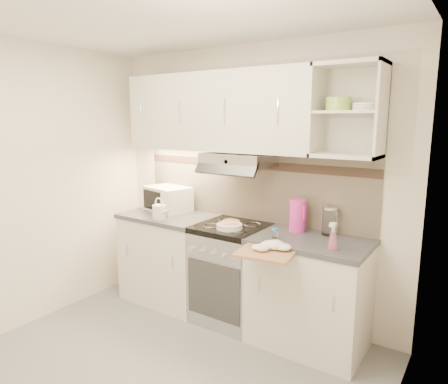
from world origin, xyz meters
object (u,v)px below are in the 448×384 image
Objects in this scene: electric_range at (232,273)px; pink_pitcher at (297,215)px; watering_can at (160,211)px; glass_jar at (329,221)px; microwave at (168,199)px; spray_bottle at (333,238)px; plate_stack at (229,226)px; cutting_board at (267,252)px.

electric_range is 3.28× the size of pink_pitcher.
glass_jar is at bearing 21.52° from watering_can.
microwave is 2.31× the size of spray_bottle.
microwave is at bearing 126.22° from watering_can.
watering_can is 0.74m from plate_stack.
plate_stack is at bearing -158.12° from glass_jar.
plate_stack is 1.04× the size of spray_bottle.
glass_jar is (1.51, 0.40, 0.04)m from watering_can.
watering_can is at bearing 177.43° from spray_bottle.
watering_can is 1.14× the size of spray_bottle.
electric_range is 0.81m from cutting_board.
watering_can is at bearing -173.45° from plate_stack.
microwave is 1.24× the size of cutting_board.
spray_bottle is at bearing -25.72° from pink_pitcher.
glass_jar is 1.09× the size of spray_bottle.
pink_pitcher is (1.43, 0.04, 0.01)m from microwave.
pink_pitcher reaches higher than microwave.
pink_pitcher is (0.51, 0.27, 0.12)m from plate_stack.
pink_pitcher is (0.56, 0.15, 0.59)m from electric_range.
spray_bottle is at bearing 23.39° from cutting_board.
glass_jar is at bearing 58.58° from cutting_board.
glass_jar is (1.69, 0.08, -0.01)m from microwave.
pink_pitcher reaches higher than plate_stack.
plate_stack is at bearing 173.43° from spray_bottle.
microwave is 0.95m from plate_stack.
electric_range is 3.80× the size of glass_jar.
microwave is 1.82× the size of pink_pitcher.
cutting_board is at bearing -112.71° from glass_jar.
glass_jar reaches higher than electric_range.
cutting_board is at bearing -78.51° from pink_pitcher.
microwave reaches higher than electric_range.
microwave is 1.43m from pink_pitcher.
plate_stack is 0.84m from glass_jar.
watering_can reaches higher than electric_range.
electric_range is 1.05m from microwave.
plate_stack reaches higher than cutting_board.
watering_can is at bearing -48.97° from microwave.
electric_range is at bearing 135.66° from cutting_board.
plate_stack is 0.82× the size of pink_pitcher.
plate_stack is 0.56× the size of cutting_board.
electric_range is at bearing 111.96° from plate_stack.
cutting_board is at bearing -35.64° from electric_range.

